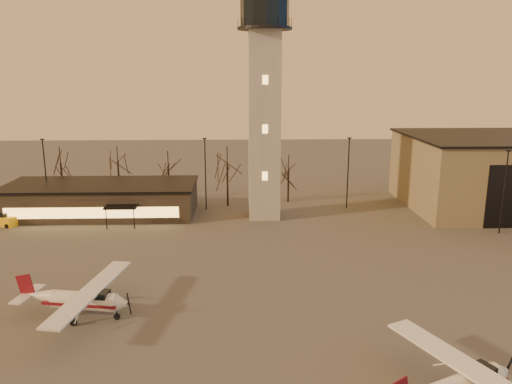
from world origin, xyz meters
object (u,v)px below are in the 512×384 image
control_tower (264,93)px  terminal (102,199)px  cessna_rear (87,304)px  service_cart (6,221)px

control_tower → terminal: (-21.99, 1.98, -14.17)m
control_tower → cessna_rear: control_tower is taller
cessna_rear → service_cart: 30.47m
terminal → service_cart: 12.00m
terminal → service_cart: bearing=-155.4°
control_tower → service_cart: bearing=-174.8°
cessna_rear → service_cart: cessna_rear is taller
control_tower → terminal: size_ratio=1.28×
terminal → service_cart: size_ratio=8.50×
control_tower → terminal: bearing=174.9°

